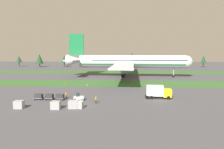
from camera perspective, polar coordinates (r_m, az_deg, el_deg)
ground_plane at (r=49.94m, az=-8.41°, el=-8.61°), size 400.00×400.00×0.00m
grass_strip_near at (r=83.57m, az=-3.87°, el=-2.43°), size 320.00×15.67×0.01m
grass_strip_far at (r=126.38m, az=-1.65°, el=0.62°), size 320.00×15.67×0.01m
airliner at (r=103.99m, az=4.36°, el=3.58°), size 62.37×76.66×21.44m
baggage_tug at (r=55.80m, az=-9.08°, el=-6.15°), size 2.63×1.36×1.97m
cargo_dolly_lead at (r=57.10m, az=-14.03°, el=-5.87°), size 2.23×1.55×1.55m
cargo_dolly_second at (r=58.05m, az=-16.77°, el=-5.75°), size 2.23×1.55×1.55m
cargo_dolly_third at (r=59.12m, az=-19.41°, el=-5.62°), size 2.23×1.55×1.55m
catering_truck at (r=58.27m, az=12.49°, el=-4.54°), size 7.04×2.57×3.58m
ground_crew_marshaller at (r=58.74m, az=-12.47°, el=-5.46°), size 0.36×0.50×1.74m
ground_crew_loader at (r=52.06m, az=-4.43°, el=-6.86°), size 0.36×0.56×1.74m
uld_container_0 at (r=52.07m, az=-24.10°, el=-7.50°), size 2.04×1.65×1.74m
uld_container_1 at (r=48.73m, az=-15.17°, el=-8.07°), size 2.03×1.63×1.78m
uld_container_2 at (r=48.32m, az=-9.13°, el=-8.15°), size 2.16×1.80×1.61m
uld_container_3 at (r=48.40m, az=-10.66°, el=-8.04°), size 2.15×1.79×1.80m
taxiway_marker_0 at (r=83.94m, az=-12.73°, el=-2.34°), size 0.44×0.44×0.57m
taxiway_marker_1 at (r=78.96m, az=-6.78°, el=-2.76°), size 0.44×0.44×0.62m
taxiway_marker_2 at (r=78.52m, az=4.31°, el=-2.78°), size 0.44×0.44×0.64m
distant_tree_line at (r=167.51m, az=-3.36°, el=4.29°), size 153.61×9.61×11.90m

